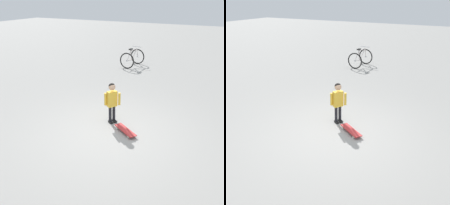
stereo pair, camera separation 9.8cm
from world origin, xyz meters
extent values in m
plane|color=gray|center=(0.00, 0.00, 0.00)|extent=(50.00, 50.00, 0.00)
cylinder|color=black|center=(0.63, 0.25, 0.24)|extent=(0.08, 0.08, 0.42)
cube|color=black|center=(0.62, 0.23, 0.03)|extent=(0.15, 0.17, 0.05)
cylinder|color=black|center=(0.54, 0.31, 0.24)|extent=(0.08, 0.08, 0.42)
cube|color=black|center=(0.52, 0.29, 0.03)|extent=(0.15, 0.17, 0.05)
cube|color=gold|center=(0.59, 0.28, 0.65)|extent=(0.28, 0.25, 0.40)
cylinder|color=gold|center=(0.66, 0.11, 0.65)|extent=(0.06, 0.06, 0.32)
cylinder|color=gold|center=(0.49, 0.42, 0.65)|extent=(0.06, 0.06, 0.32)
sphere|color=tan|center=(0.59, 0.28, 0.96)|extent=(0.17, 0.17, 0.17)
sphere|color=black|center=(0.59, 0.29, 0.98)|extent=(0.16, 0.16, 0.16)
cube|color=#B22D2D|center=(0.24, -0.25, 0.07)|extent=(0.56, 0.71, 0.02)
cube|color=#B7B7BC|center=(0.10, -0.46, 0.05)|extent=(0.11, 0.09, 0.02)
cube|color=#B7B7BC|center=(0.38, -0.04, 0.05)|extent=(0.11, 0.09, 0.02)
cylinder|color=beige|center=(0.16, -0.51, 0.03)|extent=(0.06, 0.06, 0.06)
cylinder|color=beige|center=(0.04, -0.42, 0.03)|extent=(0.06, 0.06, 0.06)
cylinder|color=beige|center=(0.45, -0.08, 0.03)|extent=(0.06, 0.06, 0.06)
cylinder|color=beige|center=(0.32, 0.00, 0.03)|extent=(0.06, 0.06, 0.06)
torus|color=black|center=(6.55, 1.98, 0.36)|extent=(0.12, 0.71, 0.71)
torus|color=black|center=(5.54, 2.07, 0.36)|extent=(0.12, 0.71, 0.71)
cylinder|color=#B7B7BC|center=(6.55, 1.98, 0.36)|extent=(0.07, 0.07, 0.06)
cylinder|color=#B7B7BC|center=(5.54, 2.07, 0.36)|extent=(0.07, 0.07, 0.06)
cylinder|color=silver|center=(6.21, 2.01, 0.53)|extent=(0.52, 0.09, 0.48)
cylinder|color=silver|center=(6.16, 2.01, 0.75)|extent=(0.59, 0.09, 0.06)
cylinder|color=silver|center=(5.92, 2.04, 0.54)|extent=(0.14, 0.05, 0.48)
cylinder|color=silver|center=(5.75, 2.05, 0.33)|extent=(0.43, 0.07, 0.08)
cylinder|color=silver|center=(5.70, 2.06, 0.55)|extent=(0.35, 0.06, 0.40)
cylinder|color=silver|center=(6.50, 1.98, 0.56)|extent=(0.13, 0.04, 0.41)
cube|color=black|center=(5.87, 2.04, 0.82)|extent=(0.23, 0.12, 0.05)
cylinder|color=#B7B7BC|center=(6.45, 1.99, 0.84)|extent=(0.07, 0.46, 0.02)
camera|label=1|loc=(-4.71, -2.43, 3.06)|focal=41.07mm
camera|label=2|loc=(-4.67, -2.52, 3.06)|focal=41.07mm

